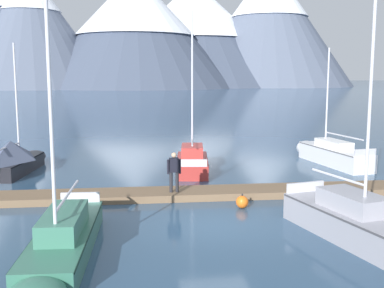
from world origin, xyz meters
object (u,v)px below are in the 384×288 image
sailboat_second_berth (62,242)px  sailboat_far_berth (330,153)px  sailboat_nearest_berth (15,157)px  mooring_buoy_channel_marker (242,202)px  sailboat_mid_dock_starboard (361,224)px  person_on_dock (174,170)px  sailboat_mid_dock_port (192,160)px

sailboat_second_berth → sailboat_far_berth: 18.87m
sailboat_nearest_berth → mooring_buoy_channel_marker: (10.27, -8.49, -0.57)m
sailboat_second_berth → mooring_buoy_channel_marker: size_ratio=12.88×
sailboat_far_berth → mooring_buoy_channel_marker: (-7.47, -8.50, -0.36)m
sailboat_second_berth → sailboat_mid_dock_starboard: bearing=-0.1°
sailboat_mid_dock_starboard → mooring_buoy_channel_marker: bearing=121.7°
sailboat_nearest_berth → person_on_dock: 10.29m
sailboat_second_berth → sailboat_mid_dock_starboard: size_ratio=0.94×
sailboat_mid_dock_starboard → mooring_buoy_channel_marker: (-2.69, 4.34, -0.35)m
sailboat_nearest_berth → sailboat_mid_dock_starboard: size_ratio=0.87×
sailboat_far_berth → person_on_dock: size_ratio=4.16×
sailboat_nearest_berth → sailboat_mid_dock_port: bearing=-5.1°
sailboat_mid_dock_port → person_on_dock: 6.15m
sailboat_mid_dock_port → sailboat_mid_dock_starboard: bearing=-73.6°
sailboat_mid_dock_port → person_on_dock: sailboat_mid_dock_port is taller
sailboat_nearest_berth → mooring_buoy_channel_marker: sailboat_nearest_berth is taller
sailboat_far_berth → person_on_dock: sailboat_far_berth is taller
sailboat_mid_dock_starboard → person_on_dock: sailboat_mid_dock_starboard is taller
person_on_dock → mooring_buoy_channel_marker: bearing=-35.4°
sailboat_mid_dock_port → mooring_buoy_channel_marker: 7.70m
mooring_buoy_channel_marker → sailboat_nearest_berth: bearing=140.4°
sailboat_nearest_berth → mooring_buoy_channel_marker: bearing=-39.6°
sailboat_second_berth → sailboat_mid_dock_port: size_ratio=0.87×
sailboat_far_berth → mooring_buoy_channel_marker: sailboat_far_berth is taller
sailboat_second_berth → mooring_buoy_channel_marker: (6.37, 4.33, -0.26)m
sailboat_second_berth → sailboat_mid_dock_port: bearing=65.2°
sailboat_nearest_berth → sailboat_second_berth: 13.40m
sailboat_second_berth → sailboat_mid_dock_port: sailboat_mid_dock_port is taller
sailboat_nearest_berth → person_on_dock: size_ratio=4.06×
sailboat_second_berth → sailboat_far_berth: sailboat_second_berth is taller
sailboat_mid_dock_starboard → sailboat_far_berth: 13.70m
sailboat_nearest_berth → sailboat_far_berth: size_ratio=0.98×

